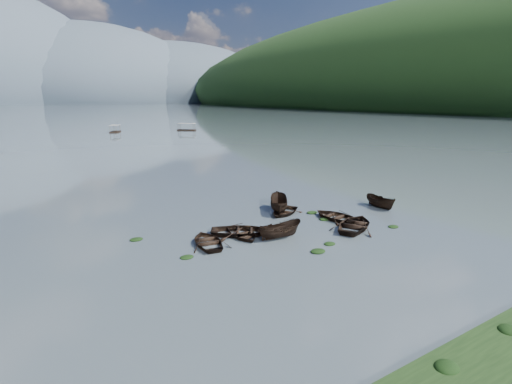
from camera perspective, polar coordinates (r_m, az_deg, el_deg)
ground_plane at (r=30.38m, az=12.37°, el=-8.13°), size 2400.00×2400.00×0.00m
right_hill_far at (r=536.91m, az=31.54°, el=10.31°), size 520.00×1200.00×190.00m
haze_mtn_c at (r=933.72m, az=-23.11°, el=11.70°), size 520.00×520.00×260.00m
haze_mtn_d at (r=980.78m, az=-12.49°, el=12.47°), size 520.00×520.00×220.00m
rowboat_0 at (r=32.50m, az=-1.94°, el=-6.36°), size 3.16×4.17×0.81m
rowboat_1 at (r=31.05m, az=-6.87°, el=-7.42°), size 3.73×4.70×0.88m
rowboat_2 at (r=32.33m, az=3.42°, el=-6.49°), size 3.96×1.69×1.50m
rowboat_3 at (r=37.74m, az=11.29°, el=-3.79°), size 3.80×4.91×0.94m
rowboat_4 at (r=35.50m, az=13.98°, el=-5.04°), size 6.26×5.68×1.06m
rowboat_5 at (r=42.77m, az=17.32°, el=-2.10°), size 1.75×3.88×1.45m
rowboat_6 at (r=32.91m, az=-2.08°, el=-6.11°), size 6.10×5.65×1.03m
rowboat_7 at (r=38.66m, az=4.00°, el=-3.14°), size 4.90×4.42×0.83m
rowboat_8 at (r=39.51m, az=3.23°, el=-2.76°), size 3.90×4.71×1.75m
weed_clump_0 at (r=28.79m, az=-9.85°, el=-9.24°), size 0.99×0.81×0.22m
weed_clump_1 at (r=31.34m, az=10.48°, el=-7.36°), size 0.95×0.76×0.21m
weed_clump_2 at (r=29.70m, az=8.84°, el=-8.48°), size 1.17×0.94×0.25m
weed_clump_3 at (r=37.29m, az=9.74°, el=-3.93°), size 1.00×0.84×0.22m
weed_clump_4 at (r=36.71m, az=19.01°, el=-4.77°), size 1.01×0.80×0.21m
weed_clump_5 at (r=33.08m, az=-16.73°, el=-6.59°), size 1.05×0.84×0.22m
weed_clump_6 at (r=40.10m, az=3.31°, el=-2.52°), size 0.84×0.70×0.17m
weed_clump_7 at (r=39.21m, az=8.00°, el=-3.00°), size 1.10×0.88×0.24m
pontoon_centre at (r=136.40m, az=-19.45°, el=8.04°), size 4.75×6.25×2.22m
pontoon_right at (r=137.74m, az=-9.88°, el=8.65°), size 6.13×5.87×2.30m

